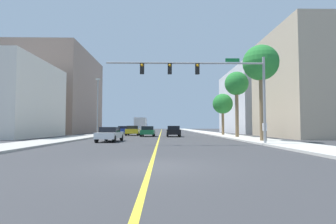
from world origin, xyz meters
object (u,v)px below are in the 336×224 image
(car_green, at_px, (148,131))
(pedestrian, at_px, (265,131))
(palm_far, at_px, (223,104))
(car_white, at_px, (110,134))
(street_lamp, at_px, (98,104))
(traffic_signal_mast, at_px, (210,78))
(palm_mid, at_px, (237,85))
(car_black, at_px, (173,131))
(palm_near, at_px, (261,64))
(car_blue, at_px, (124,130))
(delivery_truck, at_px, (141,125))
(car_yellow, at_px, (133,130))

(car_green, distance_m, pedestrian, 17.92)
(palm_far, height_order, car_white, palm_far)
(street_lamp, distance_m, palm_far, 18.53)
(pedestrian, bearing_deg, palm_far, 79.59)
(traffic_signal_mast, relative_size, palm_mid, 1.55)
(car_black, bearing_deg, palm_mid, -30.13)
(palm_near, distance_m, car_blue, 30.47)
(car_green, xyz_separation_m, pedestrian, (11.03, -14.12, 0.31))
(street_lamp, bearing_deg, palm_mid, -12.88)
(delivery_truck, bearing_deg, car_white, -90.15)
(palm_mid, relative_size, car_white, 1.78)
(palm_near, distance_m, car_yellow, 23.17)
(palm_far, bearing_deg, car_blue, 152.49)
(car_black, bearing_deg, traffic_signal_mast, -82.19)
(car_white, height_order, car_blue, car_blue)
(palm_near, bearing_deg, palm_mid, 89.45)
(palm_far, height_order, car_black, palm_far)
(palm_mid, height_order, car_blue, palm_mid)
(traffic_signal_mast, distance_m, palm_far, 20.80)
(car_blue, bearing_deg, car_green, 115.51)
(car_green, bearing_deg, car_blue, 114.66)
(palm_far, height_order, car_yellow, palm_far)
(street_lamp, bearing_deg, delivery_truck, 80.79)
(palm_far, relative_size, car_yellow, 1.64)
(car_blue, height_order, car_green, car_blue)
(car_black, relative_size, car_green, 0.99)
(traffic_signal_mast, relative_size, car_white, 2.77)
(delivery_truck, bearing_deg, traffic_signal_mast, -77.98)
(car_white, distance_m, car_yellow, 16.52)
(palm_far, height_order, pedestrian, palm_far)
(traffic_signal_mast, xyz_separation_m, car_black, (-2.23, 16.14, -4.41))
(car_black, distance_m, car_green, 3.62)
(palm_far, relative_size, car_green, 1.55)
(car_blue, bearing_deg, palm_far, 154.54)
(car_black, xyz_separation_m, car_green, (-3.54, 0.77, -0.03))
(palm_near, xyz_separation_m, palm_far, (0.24, 16.60, -2.33))
(pedestrian, bearing_deg, car_blue, 112.34)
(palm_mid, xyz_separation_m, car_white, (-13.96, -7.16, -5.81))
(car_yellow, bearing_deg, palm_far, -4.19)
(car_green, bearing_deg, palm_mid, -23.71)
(palm_far, bearing_deg, car_yellow, 175.61)
(traffic_signal_mast, bearing_deg, pedestrian, 27.95)
(car_yellow, bearing_deg, palm_mid, -34.21)
(car_green, bearing_deg, car_white, -101.84)
(palm_mid, xyz_separation_m, car_green, (-11.11, 5.16, -5.77))
(pedestrian, bearing_deg, car_yellow, 116.92)
(traffic_signal_mast, height_order, delivery_truck, traffic_signal_mast)
(car_black, height_order, car_green, car_black)
(traffic_signal_mast, height_order, street_lamp, street_lamp)
(palm_near, xyz_separation_m, car_yellow, (-13.59, 17.66, -6.35))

